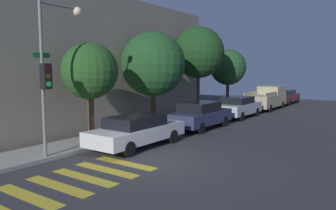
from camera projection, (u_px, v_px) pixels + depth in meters
name	position (u px, v px, depth m)	size (l,w,h in m)	color
ground_plane	(154.00, 163.00, 11.56)	(60.00, 60.00, 0.00)	#333335
sidewalk	(75.00, 145.00, 14.00)	(26.00, 2.12, 0.14)	gray
building_row	(14.00, 62.00, 16.18)	(26.00, 6.00, 7.29)	gray
crosswalk	(58.00, 186.00, 9.25)	(6.01, 2.60, 0.00)	gold
traffic_light_pole	(52.00, 60.00, 11.79)	(2.16, 0.56, 5.77)	slate
sedan_near_corner	(137.00, 130.00, 13.92)	(4.68, 1.84, 1.34)	silver
sedan_middle	(200.00, 115.00, 18.32)	(4.45, 1.83, 1.50)	#2D3351
sedan_far_end	(238.00, 107.00, 22.61)	(4.44, 1.83, 1.45)	#B7BABF
pickup_truck	(267.00, 98.00, 27.50)	(5.27, 1.97, 1.89)	tan
sedan_tail_of_row	(285.00, 96.00, 31.79)	(4.62, 1.77, 1.37)	maroon
tree_near_corner	(90.00, 71.00, 14.07)	(2.44, 2.44, 4.45)	#4C3823
tree_midblock	(153.00, 64.00, 17.63)	(3.48, 3.48, 5.33)	#42301E
tree_far_end	(199.00, 53.00, 21.52)	(3.38, 3.38, 6.12)	#4C3823
tree_behind_truck	(228.00, 67.00, 25.34)	(2.78, 2.78, 4.89)	#4C3823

